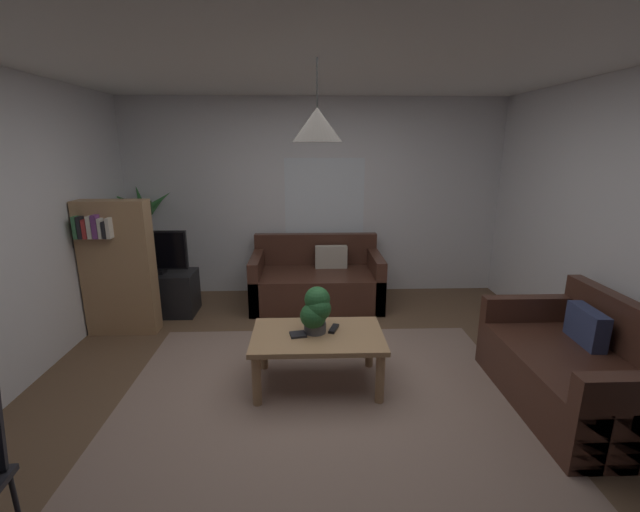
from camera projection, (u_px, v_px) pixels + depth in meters
name	position (u px, v px, depth m)	size (l,w,h in m)	color
floor	(321.00, 392.00, 3.39)	(4.82, 4.85, 0.02)	brown
rug	(322.00, 405.00, 3.20)	(3.13, 2.67, 0.01)	gray
wall_back	(314.00, 198.00, 5.44)	(4.94, 0.06, 2.50)	silver
ceiling	(322.00, 52.00, 2.74)	(4.82, 4.85, 0.02)	white
window_pane	(324.00, 198.00, 5.41)	(1.02, 0.01, 1.02)	white
couch_under_window	(317.00, 283.00, 5.18)	(1.57, 0.87, 0.82)	#47281E
couch_right_side	(577.00, 373.00, 3.14)	(0.87, 1.41, 0.82)	#47281E
coffee_table	(318.00, 342.00, 3.39)	(1.06, 0.66, 0.45)	#A87F56
book_on_table_0	(298.00, 335.00, 3.34)	(0.13, 0.11, 0.02)	black
remote_on_table_0	(334.00, 329.00, 3.44)	(0.05, 0.16, 0.02)	black
potted_plant_on_table	(316.00, 310.00, 3.35)	(0.25, 0.25, 0.38)	#4C4C51
tv_stand	(157.00, 293.00, 4.88)	(0.90, 0.44, 0.50)	black
tv	(152.00, 252.00, 4.73)	(0.79, 0.16, 0.49)	black
potted_palm_corner	(150.00, 251.00, 5.20)	(0.80, 0.72, 1.48)	beige
bookshelf_corner	(118.00, 267.00, 4.28)	(0.70, 0.31, 1.40)	#A87F56
pendant_lamp	(317.00, 125.00, 2.95)	(0.36, 0.36, 0.56)	black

